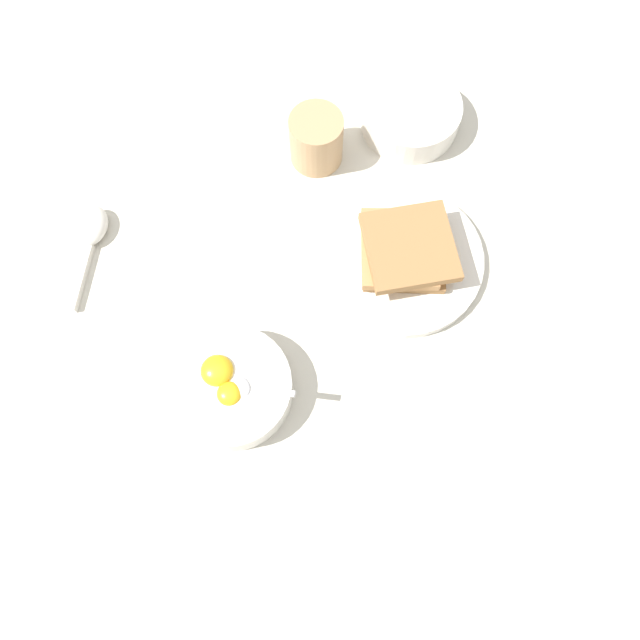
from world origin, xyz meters
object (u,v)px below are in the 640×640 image
Objects in this scene: egg_bowl at (231,387)px; drinking_cup at (316,139)px; congee_bowl at (411,114)px; toast_plate at (401,259)px; toast_sandwich at (405,249)px; soup_spoon at (89,235)px.

drinking_cup reaches higher than egg_bowl.
congee_bowl is 1.81× the size of drinking_cup.
congee_bowl is (-0.19, 0.11, 0.02)m from toast_plate.
egg_bowl is at bearing -74.30° from toast_sandwich.
soup_spoon reaches higher than toast_plate.
egg_bowl is 0.28m from toast_plate.
soup_spoon is at bearing -118.33° from toast_sandwich.
toast_sandwich is 0.42m from soup_spoon.
toast_sandwich reaches higher than soup_spoon.
toast_sandwich is at bearing 79.59° from toast_plate.
congee_bowl reaches higher than soup_spoon.
toast_sandwich reaches higher than congee_bowl.
toast_sandwich is 0.22m from congee_bowl.
congee_bowl is (-0.19, 0.11, -0.01)m from toast_sandwich.
soup_spoon is at bearing -90.27° from drinking_cup.
congee_bowl is (-0.27, 0.37, 0.00)m from egg_bowl.
egg_bowl is at bearing -74.17° from toast_plate.
toast_plate is 1.49× the size of toast_sandwich.
drinking_cup reaches higher than toast_plate.
soup_spoon is 1.02× the size of congee_bowl.
drinking_cup is (0.00, 0.33, 0.03)m from soup_spoon.
egg_bowl reaches higher than soup_spoon.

